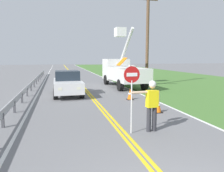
{
  "coord_description": "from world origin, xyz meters",
  "views": [
    {
      "loc": [
        -2.14,
        -2.69,
        2.63
      ],
      "look_at": [
        0.48,
        7.75,
        1.2
      ],
      "focal_mm": 34.82,
      "sensor_mm": 36.0,
      "label": 1
    }
  ],
  "objects": [
    {
      "name": "grass_verge_right",
      "position": [
        11.6,
        20.0,
        0.0
      ],
      "size": [
        16.0,
        110.0,
        0.01
      ],
      "primitive_type": "cube",
      "color": "#477533",
      "rests_on": "ground"
    },
    {
      "name": "flagger_worker",
      "position": [
        1.05,
        4.24,
        1.05
      ],
      "size": [
        1.09,
        0.26,
        1.83
      ],
      "color": "#2D2D33",
      "rests_on": "ground"
    },
    {
      "name": "stop_sign_paddle",
      "position": [
        0.28,
        4.2,
        1.71
      ],
      "size": [
        0.56,
        0.04,
        2.33
      ],
      "color": "silver",
      "rests_on": "ground"
    },
    {
      "name": "edge_line_left",
      "position": [
        -3.6,
        20.0,
        0.01
      ],
      "size": [
        0.12,
        110.0,
        0.01
      ],
      "primitive_type": "cube",
      "color": "silver",
      "rests_on": "ground"
    },
    {
      "name": "centerline_yellow_left",
      "position": [
        -0.09,
        20.0,
        0.01
      ],
      "size": [
        0.11,
        110.0,
        0.01
      ],
      "primitive_type": "cube",
      "color": "yellow",
      "rests_on": "ground"
    },
    {
      "name": "traffic_cone_lead",
      "position": [
        2.46,
        6.63,
        0.34
      ],
      "size": [
        0.4,
        0.4,
        0.7
      ],
      "color": "orange",
      "rests_on": "ground"
    },
    {
      "name": "traffic_cone_mid",
      "position": [
        2.2,
        9.97,
        0.34
      ],
      "size": [
        0.4,
        0.4,
        0.7
      ],
      "color": "orange",
      "rests_on": "ground"
    },
    {
      "name": "edge_line_right",
      "position": [
        3.6,
        20.0,
        0.01
      ],
      "size": [
        0.12,
        110.0,
        0.01
      ],
      "primitive_type": "cube",
      "color": "silver",
      "rests_on": "ground"
    },
    {
      "name": "centerline_yellow_right",
      "position": [
        0.09,
        20.0,
        0.01
      ],
      "size": [
        0.11,
        110.0,
        0.01
      ],
      "primitive_type": "cube",
      "color": "yellow",
      "rests_on": "ground"
    },
    {
      "name": "utility_pole_near",
      "position": [
        5.87,
        16.03,
        4.35
      ],
      "size": [
        1.8,
        0.28,
        8.34
      ],
      "color": "brown",
      "rests_on": "ground"
    },
    {
      "name": "guardrail_left_shoulder",
      "position": [
        -4.2,
        16.25,
        0.52
      ],
      "size": [
        0.1,
        32.0,
        0.71
      ],
      "color": "#9EA0A3",
      "rests_on": "ground"
    },
    {
      "name": "utility_bucket_truck",
      "position": [
        3.51,
        16.08,
        1.41
      ],
      "size": [
        2.67,
        6.89,
        5.29
      ],
      "color": "silver",
      "rests_on": "ground"
    },
    {
      "name": "oncoming_sedan_nearest",
      "position": [
        -1.5,
        12.51,
        0.83
      ],
      "size": [
        1.95,
        4.13,
        1.7
      ],
      "color": "silver",
      "rests_on": "ground"
    }
  ]
}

